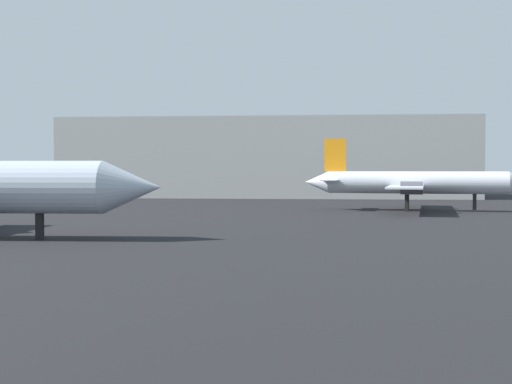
% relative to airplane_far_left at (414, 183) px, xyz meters
% --- Properties ---
extents(airplane_far_left, '(25.55, 22.69, 8.25)m').
position_rel_airplane_far_left_xyz_m(airplane_far_left, '(0.00, 0.00, 0.00)').
color(airplane_far_left, silver).
rests_on(airplane_far_left, ground_plane).
extents(terminal_building, '(68.30, 20.68, 13.16)m').
position_rel_airplane_far_left_xyz_m(terminal_building, '(-19.90, 39.51, 3.39)').
color(terminal_building, '#B7B7B2').
rests_on(terminal_building, ground_plane).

